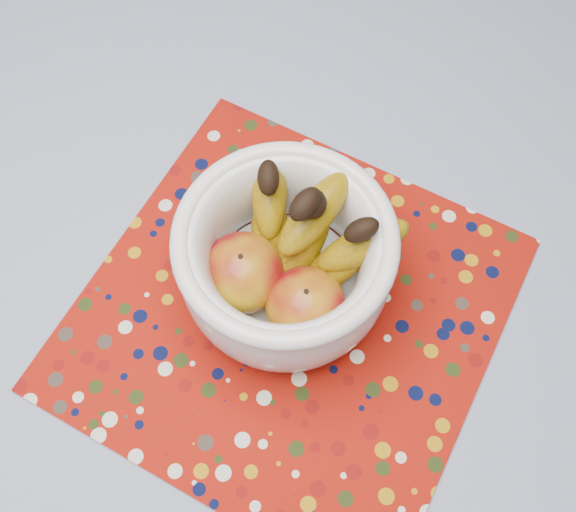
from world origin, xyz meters
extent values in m
plane|color=#2D2826|center=(0.00, 0.00, 0.00)|extent=(4.00, 4.00, 0.00)
cube|color=brown|center=(0.00, 0.00, 0.73)|extent=(1.20, 1.20, 0.04)
cylinder|color=brown|center=(-0.53, 0.53, 0.35)|extent=(0.06, 0.06, 0.71)
cube|color=slate|center=(0.00, 0.00, 0.76)|extent=(1.32, 1.32, 0.01)
cube|color=maroon|center=(0.12, 0.02, 0.76)|extent=(0.47, 0.47, 0.00)
cylinder|color=white|center=(0.10, 0.04, 0.77)|extent=(0.11, 0.11, 0.01)
cylinder|color=white|center=(0.10, 0.04, 0.78)|extent=(0.16, 0.16, 0.01)
torus|color=white|center=(0.10, 0.04, 0.89)|extent=(0.22, 0.22, 0.02)
ellipsoid|color=#6D040C|center=(0.07, 0.01, 0.83)|extent=(0.09, 0.09, 0.08)
ellipsoid|color=#6D040C|center=(0.14, 0.02, 0.82)|extent=(0.08, 0.08, 0.07)
sphere|color=black|center=(0.10, 0.08, 0.90)|extent=(0.03, 0.03, 0.03)
camera|label=1|loc=(0.26, -0.19, 1.46)|focal=42.00mm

